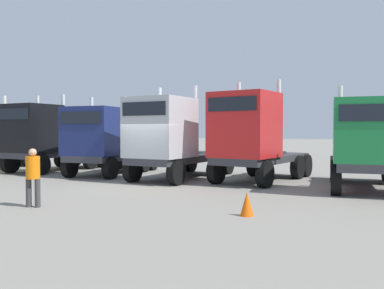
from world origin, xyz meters
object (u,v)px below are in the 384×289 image
at_px(semi_truck_silver, 169,138).
at_px(traffic_cone_near, 247,204).
at_px(semi_truck_red, 252,137).
at_px(semi_truck_green, 368,144).
at_px(semi_truck_navy, 102,141).
at_px(semi_truck_black, 42,137).
at_px(visitor_in_hivis, 33,173).

bearing_deg(semi_truck_silver, traffic_cone_near, 46.60).
height_order(semi_truck_silver, semi_truck_red, semi_truck_red).
relative_size(semi_truck_green, traffic_cone_near, 10.15).
distance_m(semi_truck_red, traffic_cone_near, 7.20).
distance_m(semi_truck_silver, semi_truck_red, 3.67).
bearing_deg(semi_truck_silver, semi_truck_navy, -91.76).
bearing_deg(semi_truck_black, semi_truck_silver, 87.77).
relative_size(semi_truck_black, semi_truck_navy, 1.01).
relative_size(semi_truck_navy, visitor_in_hivis, 3.58).
bearing_deg(semi_truck_navy, visitor_in_hivis, 17.60).
xyz_separation_m(semi_truck_red, semi_truck_green, (4.59, -0.67, -0.23)).
height_order(semi_truck_red, visitor_in_hivis, semi_truck_red).
bearing_deg(semi_truck_green, traffic_cone_near, -30.72).
xyz_separation_m(semi_truck_silver, visitor_in_hivis, (-0.48, -7.38, -0.91)).
height_order(semi_truck_navy, traffic_cone_near, semi_truck_navy).
relative_size(semi_truck_red, traffic_cone_near, 9.91).
xyz_separation_m(semi_truck_black, visitor_in_hivis, (7.59, -7.93, -0.88)).
relative_size(semi_truck_black, semi_truck_red, 0.97).
relative_size(semi_truck_black, semi_truck_silver, 0.95).
bearing_deg(semi_truck_green, semi_truck_black, -98.79).
bearing_deg(semi_truck_red, semi_truck_navy, -78.43).
relative_size(semi_truck_black, visitor_in_hivis, 3.62).
bearing_deg(traffic_cone_near, semi_truck_navy, 146.48).
bearing_deg(visitor_in_hivis, semi_truck_red, -42.50).
height_order(semi_truck_silver, semi_truck_green, semi_truck_silver).
bearing_deg(semi_truck_black, semi_truck_red, 92.91).
bearing_deg(semi_truck_silver, semi_truck_black, -90.38).
bearing_deg(traffic_cone_near, semi_truck_green, 66.60).
bearing_deg(semi_truck_navy, traffic_cone_near, 50.00).
distance_m(semi_truck_navy, semi_truck_red, 7.54).
bearing_deg(traffic_cone_near, visitor_in_hivis, -166.44).
height_order(visitor_in_hivis, traffic_cone_near, visitor_in_hivis).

